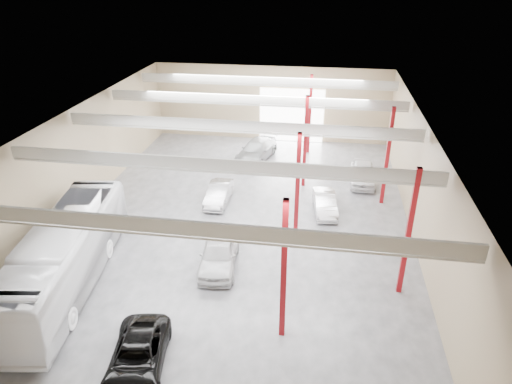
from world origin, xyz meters
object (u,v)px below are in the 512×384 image
(car_row_a, at_px, (219,253))
(coach_bus, at_px, (65,255))
(black_sedan, at_px, (137,357))
(car_right_far, at_px, (363,173))
(car_row_c, at_px, (257,150))
(car_row_b, at_px, (219,193))
(car_right_near, at_px, (325,203))

(car_row_a, bearing_deg, coach_bus, -165.29)
(black_sedan, relative_size, car_right_far, 1.03)
(coach_bus, relative_size, car_row_c, 2.25)
(car_row_b, xyz_separation_m, car_right_near, (7.50, -0.30, -0.01))
(coach_bus, xyz_separation_m, car_right_far, (16.03, 15.20, -0.97))
(car_right_near, xyz_separation_m, car_right_far, (2.80, 5.20, 0.13))
(car_row_a, bearing_deg, car_right_near, 45.79)
(car_row_a, distance_m, car_row_b, 7.71)
(black_sedan, relative_size, car_row_b, 1.17)
(car_row_a, height_order, car_row_b, car_row_a)
(coach_bus, relative_size, car_right_far, 2.73)
(car_row_b, bearing_deg, coach_bus, -119.58)
(coach_bus, bearing_deg, car_row_c, 60.68)
(car_row_b, bearing_deg, car_row_c, 79.73)
(car_right_far, bearing_deg, coach_bus, -135.34)
(coach_bus, bearing_deg, black_sedan, -48.74)
(car_right_far, bearing_deg, car_row_c, 159.60)
(car_row_a, relative_size, car_right_near, 1.22)
(car_row_a, bearing_deg, black_sedan, -108.06)
(coach_bus, bearing_deg, car_right_far, 35.15)
(black_sedan, bearing_deg, coach_bus, 129.64)
(car_row_a, bearing_deg, car_right_far, 49.77)
(car_row_c, relative_size, car_right_far, 1.21)
(coach_bus, bearing_deg, car_right_near, 28.76)
(car_right_far, bearing_deg, black_sedan, -115.74)
(coach_bus, xyz_separation_m, car_row_a, (7.49, 2.79, -0.93))
(coach_bus, distance_m, car_row_a, 8.05)
(coach_bus, height_order, car_right_near, coach_bus)
(car_row_b, xyz_separation_m, car_row_c, (1.45, 8.40, 0.14))
(car_right_near, bearing_deg, car_row_a, -136.06)
(car_row_a, xyz_separation_m, car_row_b, (-1.77, 7.51, -0.16))
(car_row_b, height_order, car_right_far, car_right_far)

